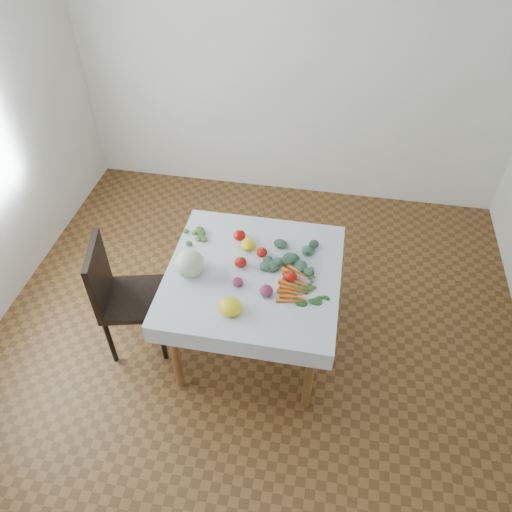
{
  "coord_description": "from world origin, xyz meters",
  "views": [
    {
      "loc": [
        0.42,
        -2.23,
        3.07
      ],
      "look_at": [
        0.0,
        0.09,
        0.82
      ],
      "focal_mm": 35.0,
      "sensor_mm": 36.0,
      "label": 1
    }
  ],
  "objects": [
    {
      "name": "back_wall",
      "position": [
        0.0,
        2.0,
        1.35
      ],
      "size": [
        4.0,
        0.04,
        2.7
      ],
      "primitive_type": "cube",
      "color": "white",
      "rests_on": "ground"
    },
    {
      "name": "cabbage",
      "position": [
        -0.4,
        -0.08,
        0.84
      ],
      "size": [
        0.2,
        0.2,
        0.17
      ],
      "primitive_type": "ellipsoid",
      "rotation": [
        0.0,
        0.0,
        -0.03
      ],
      "color": "silver",
      "rests_on": "tablecloth"
    },
    {
      "name": "ground",
      "position": [
        0.0,
        0.0,
        0.0
      ],
      "size": [
        4.0,
        4.0,
        0.0
      ],
      "primitive_type": "plane",
      "color": "brown"
    },
    {
      "name": "tomato_b",
      "position": [
        -0.09,
        0.04,
        0.79
      ],
      "size": [
        0.09,
        0.09,
        0.07
      ],
      "primitive_type": "ellipsoid",
      "rotation": [
        0.0,
        0.0,
        -0.19
      ],
      "color": "#B0110B",
      "rests_on": "tablecloth"
    },
    {
      "name": "tomato_a",
      "position": [
        -0.15,
        0.3,
        0.79
      ],
      "size": [
        0.11,
        0.11,
        0.07
      ],
      "primitive_type": "ellipsoid",
      "rotation": [
        0.0,
        0.0,
        0.32
      ],
      "color": "#B0110B",
      "rests_on": "tablecloth"
    },
    {
      "name": "tablecloth",
      "position": [
        0.0,
        0.0,
        0.75
      ],
      "size": [
        1.12,
        1.12,
        0.01
      ],
      "primitive_type": "cube",
      "color": "white",
      "rests_on": "table"
    },
    {
      "name": "chair",
      "position": [
        -0.91,
        -0.14,
        0.54
      ],
      "size": [
        0.51,
        0.51,
        0.94
      ],
      "color": "black",
      "rests_on": "ground"
    },
    {
      "name": "onion_a",
      "position": [
        -0.08,
        -0.13,
        0.79
      ],
      "size": [
        0.07,
        0.07,
        0.06
      ],
      "primitive_type": "ellipsoid",
      "rotation": [
        0.0,
        0.0,
        -0.03
      ],
      "color": "#531739",
      "rests_on": "tablecloth"
    },
    {
      "name": "tomato_d",
      "position": [
        0.25,
        -0.03,
        0.79
      ],
      "size": [
        0.09,
        0.09,
        0.07
      ],
      "primitive_type": "ellipsoid",
      "rotation": [
        0.0,
        0.0,
        0.18
      ],
      "color": "#B0110B",
      "rests_on": "tablecloth"
    },
    {
      "name": "carrot_bunch",
      "position": [
        0.28,
        -0.09,
        0.77
      ],
      "size": [
        0.2,
        0.35,
        0.03
      ],
      "color": "orange",
      "rests_on": "tablecloth"
    },
    {
      "name": "dill_bunch",
      "position": [
        -0.47,
        0.27,
        0.77
      ],
      "size": [
        0.22,
        0.16,
        0.02
      ],
      "color": "#467033",
      "rests_on": "tablecloth"
    },
    {
      "name": "tomatillo_cluster",
      "position": [
        -0.44,
        -0.02,
        0.78
      ],
      "size": [
        0.08,
        0.12,
        0.05
      ],
      "color": "#C2DD7F",
      "rests_on": "tablecloth"
    },
    {
      "name": "heirloom_back",
      "position": [
        -0.08,
        0.22,
        0.79
      ],
      "size": [
        0.13,
        0.13,
        0.07
      ],
      "primitive_type": "ellipsoid",
      "rotation": [
        0.0,
        0.0,
        0.31
      ],
      "color": "yellow",
      "rests_on": "tablecloth"
    },
    {
      "name": "onion_b",
      "position": [
        0.12,
        -0.18,
        0.79
      ],
      "size": [
        0.11,
        0.11,
        0.07
      ],
      "primitive_type": "ellipsoid",
      "rotation": [
        0.0,
        0.0,
        0.43
      ],
      "color": "#531739",
      "rests_on": "tablecloth"
    },
    {
      "name": "kale_bunch",
      "position": [
        0.2,
        0.17,
        0.78
      ],
      "size": [
        0.34,
        0.31,
        0.05
      ],
      "color": "#32523F",
      "rests_on": "tablecloth"
    },
    {
      "name": "heirloom_front",
      "position": [
        -0.07,
        -0.35,
        0.8
      ],
      "size": [
        0.14,
        0.14,
        0.1
      ],
      "primitive_type": "ellipsoid",
      "rotation": [
        0.0,
        0.0,
        -0.01
      ],
      "color": "yellow",
      "rests_on": "tablecloth"
    },
    {
      "name": "tomato_c",
      "position": [
        0.03,
        0.16,
        0.79
      ],
      "size": [
        0.08,
        0.08,
        0.06
      ],
      "primitive_type": "ellipsoid",
      "rotation": [
        0.0,
        0.0,
        0.04
      ],
      "color": "#B0110B",
      "rests_on": "tablecloth"
    },
    {
      "name": "basil_bunch",
      "position": [
        0.41,
        -0.16,
        0.76
      ],
      "size": [
        0.3,
        0.21,
        0.01
      ],
      "color": "#1B5019",
      "rests_on": "tablecloth"
    },
    {
      "name": "table",
      "position": [
        0.0,
        0.0,
        0.65
      ],
      "size": [
        1.0,
        1.0,
        0.75
      ],
      "color": "brown",
      "rests_on": "ground"
    }
  ]
}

